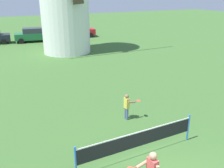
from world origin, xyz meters
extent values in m
cylinder|color=blue|center=(-2.27, 1.92, 0.55)|extent=(0.06, 0.06, 1.10)
cylinder|color=blue|center=(2.26, 1.92, 0.55)|extent=(0.06, 0.06, 1.10)
cube|color=black|center=(0.00, 1.92, 0.68)|extent=(4.49, 0.01, 0.55)
cube|color=white|center=(0.00, 1.92, 0.97)|extent=(4.49, 0.02, 0.04)
cube|color=#DB4C4C|center=(-0.64, 0.26, 0.93)|extent=(0.20, 0.33, 0.57)
sphere|color=tan|center=(-0.64, 0.26, 1.32)|extent=(0.22, 0.22, 0.22)
cylinder|color=tan|center=(-0.84, 0.42, 1.02)|extent=(0.45, 0.13, 0.17)
cylinder|color=#D84C33|center=(-1.02, 0.41, 1.02)|extent=(0.22, 0.04, 0.04)
cylinder|color=slate|center=(1.00, 4.54, 0.27)|extent=(0.11, 0.11, 0.55)
cylinder|color=slate|center=(1.00, 4.40, 0.27)|extent=(0.11, 0.11, 0.55)
cube|color=#E5CC4C|center=(1.00, 4.47, 0.79)|extent=(0.15, 0.27, 0.49)
sphere|color=#89664C|center=(1.00, 4.47, 1.12)|extent=(0.18, 0.18, 0.18)
cylinder|color=#89664C|center=(1.00, 4.64, 0.77)|extent=(0.08, 0.08, 0.36)
cylinder|color=#89664C|center=(1.17, 4.32, 0.86)|extent=(0.37, 0.08, 0.14)
cylinder|color=#D84C33|center=(1.31, 4.32, 0.86)|extent=(0.22, 0.03, 0.04)
ellipsoid|color=#D84C33|center=(1.53, 4.32, 0.86)|extent=(0.18, 0.24, 0.03)
cylinder|color=black|center=(-2.29, 26.97, 0.30)|extent=(0.61, 0.23, 0.60)
cylinder|color=black|center=(-2.44, 25.27, 0.30)|extent=(0.61, 0.23, 0.60)
cube|color=#1E6638|center=(0.83, 25.43, 0.65)|extent=(4.34, 2.26, 0.70)
cube|color=#2D333D|center=(0.83, 25.43, 1.28)|extent=(2.51, 1.80, 0.56)
cylinder|color=black|center=(2.34, 26.08, 0.30)|extent=(0.62, 0.26, 0.60)
cylinder|color=black|center=(2.11, 24.40, 0.30)|extent=(0.62, 0.26, 0.60)
cylinder|color=black|center=(-0.45, 26.47, 0.30)|extent=(0.62, 0.26, 0.60)
cylinder|color=black|center=(-0.69, 24.79, 0.30)|extent=(0.62, 0.26, 0.60)
cube|color=red|center=(6.61, 26.04, 0.65)|extent=(4.06, 2.34, 0.70)
cube|color=#2D333D|center=(6.61, 26.04, 1.28)|extent=(2.37, 1.84, 0.56)
cylinder|color=black|center=(8.03, 26.65, 0.30)|extent=(0.62, 0.28, 0.60)
cylinder|color=black|center=(7.74, 24.98, 0.30)|extent=(0.62, 0.28, 0.60)
cylinder|color=black|center=(5.47, 27.10, 0.30)|extent=(0.62, 0.28, 0.60)
cylinder|color=black|center=(5.18, 25.43, 0.30)|extent=(0.62, 0.28, 0.60)
camera|label=1|loc=(-4.11, -4.16, 5.43)|focal=39.75mm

